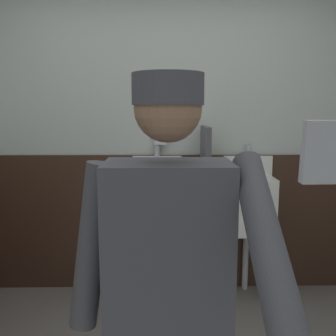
% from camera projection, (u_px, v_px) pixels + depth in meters
% --- Properties ---
extents(wall_back, '(3.82, 0.12, 2.72)m').
position_uv_depth(wall_back, '(167.00, 130.00, 3.09)').
color(wall_back, silver).
rests_on(wall_back, ground_plane).
extents(wainscot_band_back, '(3.22, 0.03, 1.15)m').
position_uv_depth(wainscot_band_back, '(167.00, 222.00, 3.14)').
color(wainscot_band_back, '#382319').
rests_on(wainscot_band_back, ground_plane).
extents(urinal_left, '(0.40, 0.34, 1.24)m').
position_uv_depth(urinal_left, '(157.00, 204.00, 2.97)').
color(urinal_left, white).
rests_on(urinal_left, ground_plane).
extents(urinal_middle, '(0.40, 0.34, 1.24)m').
position_uv_depth(urinal_middle, '(250.00, 203.00, 2.98)').
color(urinal_middle, white).
rests_on(urinal_middle, ground_plane).
extents(privacy_divider_panel, '(0.04, 0.40, 0.90)m').
position_uv_depth(privacy_divider_panel, '(205.00, 184.00, 2.87)').
color(privacy_divider_panel, '#4C4C51').
extents(person, '(0.62, 0.60, 1.63)m').
position_uv_depth(person, '(168.00, 287.00, 1.21)').
color(person, '#2D3342').
rests_on(person, ground_plane).
extents(cell_phone, '(0.06, 0.03, 0.11)m').
position_uv_depth(cell_phone, '(320.00, 152.00, 0.64)').
color(cell_phone, '#A5A8B2').
extents(soap_dispenser, '(0.10, 0.07, 0.18)m').
position_uv_depth(soap_dispenser, '(160.00, 133.00, 3.00)').
color(soap_dispenser, silver).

